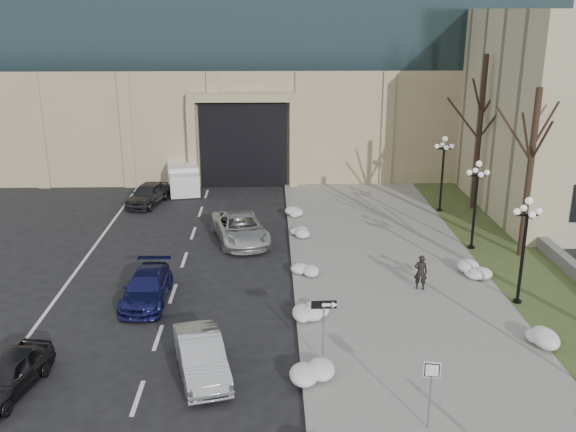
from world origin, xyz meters
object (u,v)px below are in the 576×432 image
(car_c, at_px, (147,288))
(box_truck, at_px, (183,176))
(car_b, at_px, (201,356))
(lamppost_d, at_px, (443,164))
(car_e, at_px, (148,194))
(pedestrian, at_px, (421,272))
(lamppost_b, at_px, (525,236))
(one_way_sign, at_px, (328,312))
(car_a, at_px, (8,374))
(keep_sign, at_px, (431,381))
(lamppost_c, at_px, (476,193))
(car_d, at_px, (240,228))

(car_c, xyz_separation_m, box_truck, (-0.78, 18.29, 0.25))
(car_b, xyz_separation_m, lamppost_d, (12.86, 18.11, 2.38))
(car_e, xyz_separation_m, box_truck, (1.74, 3.91, 0.18))
(pedestrian, height_order, lamppost_b, lamppost_b)
(one_way_sign, xyz_separation_m, lamppost_b, (8.50, 4.60, 1.03))
(box_truck, relative_size, lamppost_b, 1.26)
(car_a, relative_size, car_c, 0.87)
(car_a, bearing_deg, lamppost_d, 56.54)
(pedestrian, height_order, lamppost_d, lamppost_d)
(car_c, bearing_deg, car_b, -63.10)
(pedestrian, bearing_deg, lamppost_b, 173.75)
(lamppost_b, bearing_deg, car_c, 177.25)
(car_b, height_order, box_truck, box_truck)
(keep_sign, xyz_separation_m, lamppost_c, (5.83, 14.93, 1.37))
(lamppost_c, height_order, lamppost_d, same)
(car_e, relative_size, lamppost_d, 0.87)
(car_a, height_order, pedestrian, pedestrian)
(car_b, relative_size, car_c, 0.96)
(car_a, bearing_deg, car_e, 99.56)
(car_d, height_order, lamppost_b, lamppost_b)
(box_truck, xyz_separation_m, lamppost_c, (16.56, -12.54, 2.19))
(car_b, distance_m, lamppost_d, 22.34)
(lamppost_d, bearing_deg, car_e, 173.33)
(one_way_sign, bearing_deg, keep_sign, -56.61)
(car_e, bearing_deg, car_d, -34.26)
(lamppost_c, bearing_deg, car_b, -137.94)
(car_d, distance_m, box_truck, 11.79)
(car_c, relative_size, box_truck, 0.73)
(car_a, relative_size, lamppost_b, 0.81)
(lamppost_b, bearing_deg, car_a, -162.52)
(car_a, bearing_deg, lamppost_c, 44.89)
(car_b, height_order, keep_sign, keep_sign)
(box_truck, bearing_deg, car_b, -91.74)
(car_b, bearing_deg, pedestrian, 21.60)
(car_b, distance_m, car_c, 6.55)
(keep_sign, height_order, lamppost_b, lamppost_b)
(car_b, bearing_deg, lamppost_b, 7.29)
(pedestrian, bearing_deg, car_e, -29.30)
(one_way_sign, bearing_deg, car_a, -173.91)
(car_c, bearing_deg, car_d, 63.86)
(car_d, xyz_separation_m, pedestrian, (8.25, -6.70, 0.18))
(pedestrian, bearing_deg, keep_sign, 92.82)
(car_a, distance_m, lamppost_c, 22.92)
(pedestrian, xyz_separation_m, keep_sign, (-1.98, -9.87, 0.78))
(lamppost_d, bearing_deg, lamppost_b, -90.00)
(car_a, distance_m, pedestrian, 16.94)
(lamppost_b, bearing_deg, car_e, 140.40)
(car_d, bearing_deg, lamppost_b, -48.18)
(lamppost_c, bearing_deg, lamppost_d, 90.00)
(box_truck, bearing_deg, car_a, -106.15)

